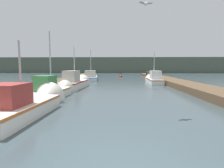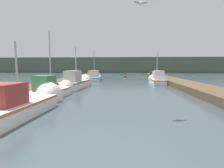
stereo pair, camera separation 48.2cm
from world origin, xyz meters
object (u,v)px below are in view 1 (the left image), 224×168
seagull_lead (146,4)px  fishing_boat_1 (52,91)px  channel_buoy (121,76)px  fishing_boat_3 (153,79)px  fishing_boat_4 (91,77)px  fishing_boat_0 (27,104)px  mooring_piling_0 (150,75)px  mooring_piling_1 (147,75)px  fishing_boat_2 (75,82)px

seagull_lead → fishing_boat_1: bearing=130.3°
channel_buoy → seagull_lead: seagull_lead is taller
fishing_boat_1 → fishing_boat_3: (8.48, 10.17, 0.05)m
fishing_boat_1 → fishing_boat_4: 14.53m
fishing_boat_0 → seagull_lead: seagull_lead is taller
fishing_boat_0 → fishing_boat_4: bearing=92.5°
mooring_piling_0 → seagull_lead: size_ratio=2.20×
fishing_boat_1 → mooring_piling_1: fishing_boat_1 is taller
mooring_piling_0 → mooring_piling_1: 1.94m
mooring_piling_1 → seagull_lead: (-3.95, -23.57, 3.92)m
fishing_boat_2 → seagull_lead: size_ratio=9.77×
fishing_boat_0 → fishing_boat_3: bearing=62.0°
fishing_boat_4 → mooring_piling_0: size_ratio=5.04×
fishing_boat_2 → fishing_boat_3: 9.64m
fishing_boat_0 → seagull_lead: size_ratio=9.18×
fishing_boat_1 → fishing_boat_2: 5.22m
fishing_boat_1 → fishing_boat_3: bearing=55.1°
channel_buoy → mooring_piling_0: bearing=-40.0°
fishing_boat_3 → seagull_lead: 14.79m
fishing_boat_0 → channel_buoy: (4.44, 25.57, -0.27)m
fishing_boat_3 → mooring_piling_0: size_ratio=4.68×
fishing_boat_2 → fishing_boat_4: size_ratio=0.88×
fishing_boat_3 → mooring_piling_1: (0.77, 9.68, 0.06)m
seagull_lead → mooring_piling_1: bearing=65.8°
fishing_boat_3 → fishing_boat_4: size_ratio=0.93×
fishing_boat_1 → seagull_lead: seagull_lead is taller
fishing_boat_0 → mooring_piling_1: bearing=71.6°
mooring_piling_1 → fishing_boat_0: bearing=-110.7°
fishing_boat_0 → mooring_piling_1: fishing_boat_0 is taller
fishing_boat_3 → fishing_boat_1: bearing=-128.4°
mooring_piling_1 → channel_buoy: 4.90m
fishing_boat_4 → fishing_boat_2: bearing=-95.5°
mooring_piling_1 → seagull_lead: 24.22m
mooring_piling_0 → seagull_lead: 22.35m
fishing_boat_0 → seagull_lead: bearing=3.0°
fishing_boat_3 → mooring_piling_1: bearing=86.9°
fishing_boat_1 → fishing_boat_0: bearing=-80.1°
fishing_boat_4 → mooring_piling_1: 10.47m
fishing_boat_0 → mooring_piling_0: size_ratio=4.17×
fishing_boat_2 → mooring_piling_0: fishing_boat_2 is taller
fishing_boat_4 → channel_buoy: (4.53, 7.27, -0.29)m
fishing_boat_2 → channel_buoy: (4.56, 16.57, -0.37)m
fishing_boat_2 → mooring_piling_0: 15.67m
fishing_boat_2 → fishing_boat_1: bearing=-89.3°
fishing_boat_2 → channel_buoy: size_ratio=5.47×
fishing_boat_0 → mooring_piling_1: 25.26m
seagull_lead → fishing_boat_3: bearing=62.4°
fishing_boat_2 → fishing_boat_3: size_ratio=0.95×
fishing_boat_3 → mooring_piling_1: 9.71m
fishing_boat_2 → seagull_lead: 11.02m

